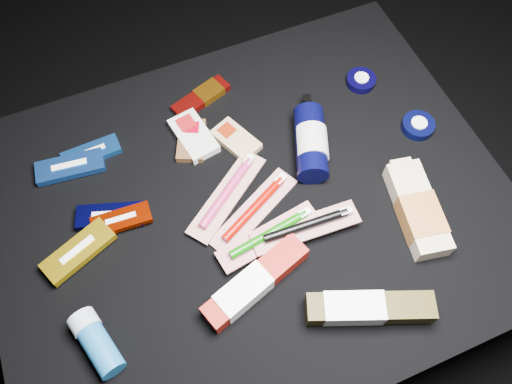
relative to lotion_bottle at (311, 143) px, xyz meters
name	(u,v)px	position (x,y,z in m)	size (l,w,h in m)	color
ground	(252,271)	(-0.15, -0.06, -0.43)	(3.00, 3.00, 0.00)	black
cloth_table	(252,243)	(-0.15, -0.06, -0.23)	(0.98, 0.78, 0.40)	black
luna_bar_0	(91,153)	(-0.41, 0.16, -0.02)	(0.12, 0.05, 0.02)	#154991
luna_bar_1	(70,167)	(-0.45, 0.14, -0.02)	(0.14, 0.06, 0.02)	#194598
luna_bar_2	(110,216)	(-0.41, 0.01, -0.02)	(0.13, 0.08, 0.02)	black
luna_bar_3	(79,251)	(-0.48, -0.04, -0.02)	(0.14, 0.10, 0.02)	gold
luna_bar_4	(122,220)	(-0.39, -0.01, -0.01)	(0.11, 0.05, 0.01)	#871600
clif_bar_0	(192,139)	(-0.21, 0.12, -0.02)	(0.09, 0.11, 0.02)	#4E321A
clif_bar_1	(192,134)	(-0.21, 0.12, -0.02)	(0.08, 0.12, 0.02)	silver
clif_bar_2	(235,139)	(-0.13, 0.08, -0.02)	(0.09, 0.11, 0.02)	tan
power_bar	(204,96)	(-0.15, 0.21, -0.02)	(0.14, 0.08, 0.02)	maroon
lotion_bottle	(311,143)	(0.00, 0.00, 0.00)	(0.11, 0.20, 0.06)	black
cream_tin_upper	(361,80)	(0.18, 0.12, -0.02)	(0.06, 0.06, 0.02)	black
cream_tin_lower	(418,126)	(0.23, -0.04, -0.02)	(0.07, 0.07, 0.02)	black
bodywash_bottle	(418,211)	(0.12, -0.21, -0.01)	(0.10, 0.20, 0.04)	#CFB593
deodorant_stick	(96,342)	(-0.49, -0.21, -0.01)	(0.07, 0.12, 0.05)	#18578E
toothbrush_pack_0	(255,209)	(-0.15, -0.08, -0.02)	(0.21, 0.14, 0.02)	beige
toothbrush_pack_1	(228,193)	(-0.19, -0.03, -0.02)	(0.20, 0.16, 0.02)	beige
toothbrush_pack_2	(270,235)	(-0.15, -0.15, -0.01)	(0.21, 0.08, 0.02)	beige
toothbrush_pack_3	(307,226)	(-0.08, -0.16, 0.00)	(0.21, 0.06, 0.02)	beige
toothpaste_carton_red	(251,285)	(-0.22, -0.22, -0.01)	(0.21, 0.11, 0.04)	maroon
toothpaste_carton_green	(364,308)	(-0.06, -0.33, -0.01)	(0.22, 0.12, 0.04)	#2F270B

